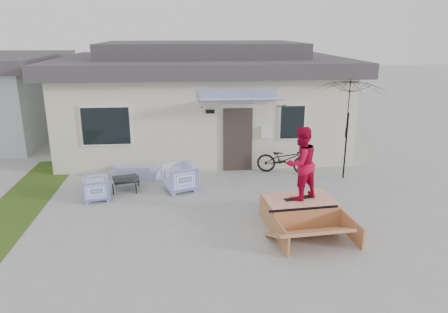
{
  "coord_description": "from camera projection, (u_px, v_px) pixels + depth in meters",
  "views": [
    {
      "loc": [
        -0.68,
        -8.81,
        4.55
      ],
      "look_at": [
        0.3,
        1.8,
        1.3
      ],
      "focal_mm": 33.75,
      "sensor_mm": 36.0,
      "label": 1
    }
  ],
  "objects": [
    {
      "name": "skater",
      "position": [
        301.0,
        162.0,
        10.02
      ],
      "size": [
        1.08,
        1.0,
        1.78
      ],
      "primitive_type": "imported",
      "rotation": [
        0.0,
        0.0,
        3.62
      ],
      "color": "#B2072D",
      "rests_on": "skateboard"
    },
    {
      "name": "coffee_table",
      "position": [
        126.0,
        184.0,
        12.32
      ],
      "size": [
        0.88,
        0.88,
        0.36
      ],
      "primitive_type": "cube",
      "rotation": [
        0.0,
        0.0,
        0.26
      ],
      "color": "black",
      "rests_on": "ground"
    },
    {
      "name": "skate_ramp",
      "position": [
        299.0,
        210.0,
        10.33
      ],
      "size": [
        1.87,
        2.37,
        0.56
      ],
      "primitive_type": null,
      "rotation": [
        0.0,
        0.0,
        0.09
      ],
      "color": "#AC6C41",
      "rests_on": "ground"
    },
    {
      "name": "patio_umbrella",
      "position": [
        348.0,
        124.0,
        12.88
      ],
      "size": [
        2.06,
        1.91,
        2.2
      ],
      "color": "black",
      "rests_on": "ground"
    },
    {
      "name": "house",
      "position": [
        202.0,
        97.0,
        16.82
      ],
      "size": [
        10.8,
        8.49,
        4.1
      ],
      "color": "beige",
      "rests_on": "ground"
    },
    {
      "name": "armchair_right",
      "position": [
        180.0,
        176.0,
        12.23
      ],
      "size": [
        1.04,
        1.07,
        0.87
      ],
      "primitive_type": "imported",
      "rotation": [
        0.0,
        0.0,
        -1.21
      ],
      "color": "#4756BC",
      "rests_on": "ground"
    },
    {
      "name": "skateboard",
      "position": [
        299.0,
        198.0,
        10.29
      ],
      "size": [
        0.8,
        0.39,
        0.05
      ],
      "primitive_type": "cube",
      "rotation": [
        0.0,
        0.0,
        0.26
      ],
      "color": "black",
      "rests_on": "skate_ramp"
    },
    {
      "name": "ground",
      "position": [
        218.0,
        233.0,
        9.78
      ],
      "size": [
        90.0,
        90.0,
        0.0
      ],
      "primitive_type": "plane",
      "color": "#969696",
      "rests_on": "ground"
    },
    {
      "name": "armchair_left",
      "position": [
        97.0,
        187.0,
        11.59
      ],
      "size": [
        0.79,
        0.82,
        0.71
      ],
      "primitive_type": "imported",
      "rotation": [
        0.0,
        0.0,
        1.81
      ],
      "color": "#4756BC",
      "rests_on": "ground"
    },
    {
      "name": "bicycle",
      "position": [
        284.0,
        156.0,
        13.67
      ],
      "size": [
        1.9,
        1.12,
        1.15
      ],
      "primitive_type": "imported",
      "rotation": [
        0.0,
        0.0,
        1.28
      ],
      "color": "black",
      "rests_on": "ground"
    },
    {
      "name": "grass_strip",
      "position": [
        18.0,
        206.0,
        11.22
      ],
      "size": [
        1.4,
        8.0,
        0.01
      ],
      "primitive_type": "cube",
      "color": "#2B4716",
      "rests_on": "ground"
    },
    {
      "name": "loveseat",
      "position": [
        135.0,
        169.0,
        13.34
      ],
      "size": [
        1.53,
        0.69,
        0.58
      ],
      "primitive_type": "imported",
      "rotation": [
        0.0,
        0.0,
        2.96
      ],
      "color": "#4756BC",
      "rests_on": "ground"
    }
  ]
}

